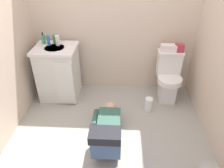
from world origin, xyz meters
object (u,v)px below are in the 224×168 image
at_px(person_plumber, 107,130).
at_px(toiletry_bag, 179,48).
at_px(toilet, 168,78).
at_px(tissue_box, 168,48).
at_px(bottle_green, 54,39).
at_px(paper_towel_roll, 149,104).
at_px(bottle_blue, 48,40).
at_px(bottle_white, 57,40).
at_px(soap_dispenser, 43,39).
at_px(vanity_cabinet, 59,72).
at_px(faucet, 57,40).

distance_m(person_plumber, toiletry_bag, 1.54).
relative_size(toilet, tissue_box, 3.41).
bearing_deg(toiletry_bag, bottle_green, 179.28).
height_order(person_plumber, paper_towel_roll, person_plumber).
xyz_separation_m(bottle_blue, bottle_green, (0.07, 0.06, -0.00)).
bearing_deg(bottle_blue, toiletry_bag, 1.10).
bearing_deg(bottle_white, person_plumber, -52.56).
bearing_deg(toilet, paper_towel_roll, -133.20).
bearing_deg(soap_dispenser, tissue_box, -0.79).
bearing_deg(toilet, vanity_cabinet, -179.63).
distance_m(bottle_green, paper_towel_roll, 1.64).
xyz_separation_m(vanity_cabinet, faucet, (-0.00, 0.15, 0.45)).
xyz_separation_m(toilet, soap_dispenser, (-1.84, 0.12, 0.52)).
height_order(toilet, soap_dispenser, soap_dispenser).
height_order(toilet, bottle_green, bottle_green).
height_order(vanity_cabinet, person_plumber, vanity_cabinet).
height_order(toilet, toiletry_bag, toiletry_bag).
bearing_deg(tissue_box, soap_dispenser, 179.21).
xyz_separation_m(person_plumber, bottle_green, (-0.83, 1.05, 0.71)).
distance_m(faucet, paper_towel_roll, 1.62).
height_order(vanity_cabinet, bottle_white, bottle_white).
relative_size(toilet, toiletry_bag, 6.05).
relative_size(vanity_cabinet, person_plumber, 0.77).
xyz_separation_m(toiletry_bag, bottle_white, (-1.72, -0.03, 0.09)).
distance_m(vanity_cabinet, bottle_white, 0.48).
height_order(soap_dispenser, paper_towel_roll, soap_dispenser).
height_order(toilet, faucet, faucet).
xyz_separation_m(tissue_box, bottle_green, (-1.63, 0.02, 0.09)).
height_order(tissue_box, toiletry_bag, toiletry_bag).
relative_size(soap_dispenser, bottle_green, 1.18).
height_order(person_plumber, bottle_blue, bottle_blue).
xyz_separation_m(soap_dispenser, bottle_white, (0.22, -0.05, 0.00)).
xyz_separation_m(toilet, paper_towel_roll, (-0.30, -0.32, -0.27)).
xyz_separation_m(faucet, bottle_green, (-0.03, -0.02, 0.02)).
xyz_separation_m(faucet, person_plumber, (0.80, -1.08, -0.69)).
height_order(toiletry_bag, bottle_white, bottle_white).
relative_size(tissue_box, bottle_green, 1.56).
height_order(vanity_cabinet, faucet, faucet).
bearing_deg(bottle_white, toilet, -2.25).
bearing_deg(faucet, soap_dispenser, -173.99).
bearing_deg(toilet, toiletry_bag, 40.77).
xyz_separation_m(toiletry_bag, bottle_blue, (-1.85, -0.04, 0.09)).
bearing_deg(person_plumber, vanity_cabinet, 130.57).
bearing_deg(bottle_green, bottle_blue, -140.15).
xyz_separation_m(toilet, person_plumber, (-0.85, -0.94, -0.19)).
bearing_deg(bottle_white, faucet, 113.28).
bearing_deg(toiletry_bag, toilet, -139.23).
bearing_deg(paper_towel_roll, faucet, 161.37).
bearing_deg(soap_dispenser, toilet, -3.59).
relative_size(toiletry_bag, soap_dispenser, 0.75).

